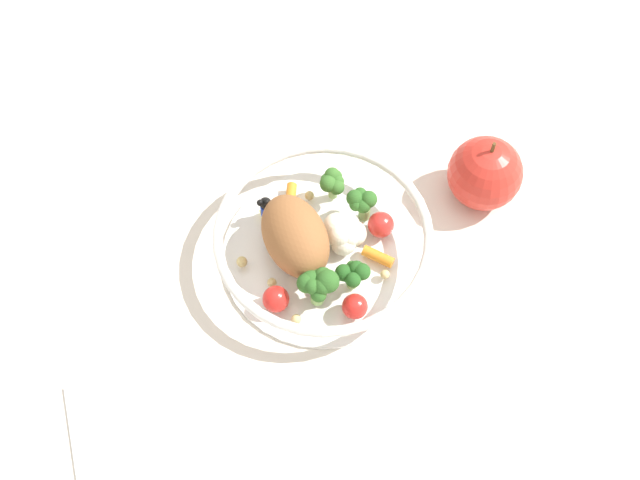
{
  "coord_description": "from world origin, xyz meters",
  "views": [
    {
      "loc": [
        0.25,
        0.26,
        0.69
      ],
      "look_at": [
        -0.01,
        -0.0,
        0.03
      ],
      "focal_mm": 43.9,
      "sensor_mm": 36.0,
      "label": 1
    }
  ],
  "objects": [
    {
      "name": "loose_apple",
      "position": [
        -0.18,
        0.06,
        0.04
      ],
      "size": [
        0.08,
        0.08,
        0.09
      ],
      "color": "red",
      "rests_on": "ground_plane"
    },
    {
      "name": "ground_plane",
      "position": [
        0.0,
        0.0,
        0.0
      ],
      "size": [
        2.4,
        2.4,
        0.0
      ],
      "primitive_type": "plane",
      "color": "silver"
    },
    {
      "name": "food_container",
      "position": [
        -0.01,
        -0.0,
        0.03
      ],
      "size": [
        0.21,
        0.21,
        0.07
      ],
      "color": "white",
      "rests_on": "ground_plane"
    },
    {
      "name": "folded_napkin",
      "position": [
        0.24,
        0.03,
        0.0
      ],
      "size": [
        0.17,
        0.19,
        0.01
      ],
      "primitive_type": "cube",
      "rotation": [
        0.0,
        0.0,
        -0.48
      ],
      "color": "white",
      "rests_on": "ground_plane"
    }
  ]
}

